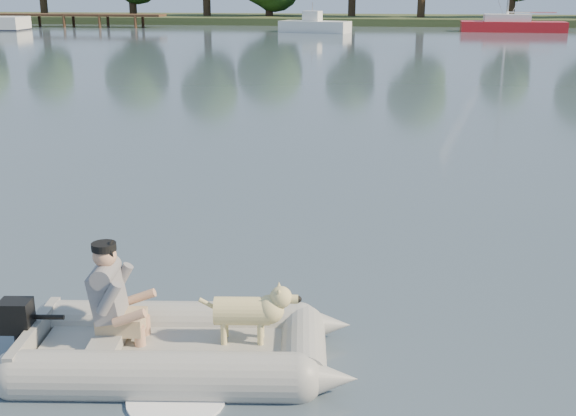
% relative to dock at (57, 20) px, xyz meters
% --- Properties ---
extents(water, '(160.00, 160.00, 0.00)m').
position_rel_dock_xyz_m(water, '(26.00, -52.00, -0.52)').
color(water, slate).
rests_on(water, ground).
extents(shore_bank, '(160.00, 12.00, 0.70)m').
position_rel_dock_xyz_m(shore_bank, '(26.00, 10.00, -0.27)').
color(shore_bank, '#47512D').
rests_on(shore_bank, water).
extents(dock, '(18.00, 2.00, 1.04)m').
position_rel_dock_xyz_m(dock, '(0.00, 0.00, 0.00)').
color(dock, '#4C331E').
rests_on(dock, water).
extents(dinghy, '(4.38, 3.24, 1.22)m').
position_rel_dock_xyz_m(dinghy, '(25.68, -52.21, -0.01)').
color(dinghy, '#979793').
rests_on(dinghy, water).
extents(man, '(0.69, 0.61, 0.94)m').
position_rel_dock_xyz_m(man, '(25.08, -52.24, 0.15)').
color(man, slate).
rests_on(man, dinghy).
extents(dog, '(0.84, 0.38, 0.54)m').
position_rel_dock_xyz_m(dog, '(26.24, -52.09, -0.07)').
color(dog, tan).
rests_on(dog, dinghy).
extents(outboard_motor, '(0.39, 0.29, 0.68)m').
position_rel_dock_xyz_m(outboard_motor, '(24.25, -52.38, -0.25)').
color(outboard_motor, black).
rests_on(outboard_motor, dinghy).
extents(motorboat, '(5.55, 3.30, 2.20)m').
position_rel_dock_xyz_m(motorboat, '(21.75, -4.29, 0.48)').
color(motorboat, white).
rests_on(motorboat, water).
extents(sailboat, '(7.51, 2.50, 10.21)m').
position_rel_dock_xyz_m(sailboat, '(35.97, -1.63, -0.07)').
color(sailboat, red).
rests_on(sailboat, water).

